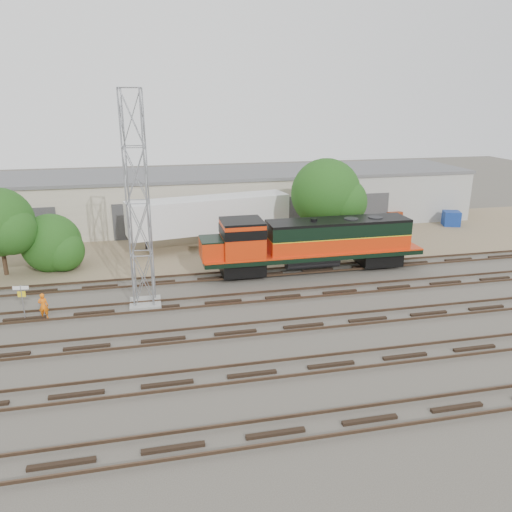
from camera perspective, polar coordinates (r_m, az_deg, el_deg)
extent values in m
plane|color=#47423A|center=(31.09, -3.34, -6.41)|extent=(140.00, 140.00, 0.00)
cube|color=#726047|center=(45.08, -6.39, 1.32)|extent=(80.00, 16.00, 0.02)
cube|color=black|center=(20.90, 2.26, -19.60)|extent=(80.00, 2.40, 0.14)
cube|color=#4C3828|center=(20.24, 2.83, -20.54)|extent=(80.00, 0.08, 0.14)
cube|color=#4C3828|center=(21.39, 1.73, -18.11)|extent=(80.00, 0.08, 0.14)
cube|color=black|center=(24.52, -0.46, -13.34)|extent=(80.00, 2.40, 0.14)
cube|color=#4C3828|center=(23.82, -0.07, -13.97)|extent=(80.00, 0.08, 0.14)
cube|color=#4C3828|center=(25.08, -0.82, -12.20)|extent=(80.00, 0.08, 0.14)
cube|color=black|center=(28.39, -2.36, -8.73)|extent=(80.00, 2.40, 0.14)
cube|color=#4C3828|center=(27.67, -2.09, -9.15)|extent=(80.00, 0.08, 0.14)
cube|color=#4C3828|center=(28.99, -2.63, -7.83)|extent=(80.00, 0.08, 0.14)
cube|color=black|center=(32.42, -3.77, -5.23)|extent=(80.00, 2.40, 0.14)
cube|color=#4C3828|center=(31.69, -3.56, -5.52)|extent=(80.00, 0.08, 0.14)
cube|color=#4C3828|center=(33.05, -3.97, -4.51)|extent=(80.00, 0.08, 0.14)
cube|color=black|center=(36.57, -4.85, -2.52)|extent=(80.00, 2.40, 0.14)
cube|color=#4C3828|center=(35.82, -4.69, -2.72)|extent=(80.00, 0.08, 0.14)
cube|color=#4C3828|center=(37.22, -5.01, -1.92)|extent=(80.00, 0.08, 0.14)
cube|color=beige|center=(52.22, -7.46, 6.39)|extent=(58.00, 10.00, 5.00)
cube|color=#59595B|center=(51.76, -7.57, 9.26)|extent=(58.40, 10.40, 0.30)
cube|color=#999993|center=(53.95, 17.17, 6.11)|extent=(14.00, 0.10, 5.00)
cube|color=#333335|center=(48.25, -23.64, 3.10)|extent=(3.20, 0.12, 3.40)
cube|color=#333335|center=(47.30, -14.11, 3.80)|extent=(3.20, 0.12, 3.40)
cube|color=#333335|center=(47.69, -4.46, 4.40)|extent=(3.20, 0.12, 3.40)
cube|color=#333335|center=(49.39, 4.80, 4.86)|extent=(3.20, 0.12, 3.40)
cube|color=#333335|center=(52.27, 13.25, 5.18)|extent=(3.20, 0.12, 3.40)
cube|color=black|center=(36.64, -1.56, -1.25)|extent=(3.13, 2.35, 0.98)
cube|color=black|center=(39.97, 13.79, -0.13)|extent=(3.13, 2.35, 0.98)
cube|color=black|center=(37.76, 6.48, 0.28)|extent=(16.65, 2.94, 0.34)
cylinder|color=black|center=(37.95, 6.45, -0.60)|extent=(4.11, 1.08, 1.08)
cube|color=red|center=(38.20, 9.31, 1.56)|extent=(10.77, 2.55, 1.18)
cube|color=black|center=(37.92, 9.39, 3.12)|extent=(10.77, 2.55, 0.98)
cube|color=black|center=(37.77, 9.44, 3.98)|extent=(10.77, 2.55, 0.20)
cube|color=red|center=(36.01, -1.59, 1.92)|extent=(2.94, 2.94, 2.55)
cube|color=black|center=(35.66, -1.61, 4.01)|extent=(2.94, 2.94, 0.16)
cube|color=red|center=(35.84, -5.12, 0.79)|extent=(1.57, 2.35, 1.37)
cube|color=gray|center=(32.86, -12.52, -5.26)|extent=(1.95, 1.95, 0.20)
cylinder|color=gray|center=(31.52, -14.42, 6.20)|extent=(0.10, 0.10, 13.00)
cylinder|color=gray|center=(31.49, -12.25, 6.35)|extent=(0.10, 0.10, 13.00)
cylinder|color=gray|center=(30.35, -14.48, 5.77)|extent=(0.10, 0.10, 13.00)
cylinder|color=gray|center=(30.32, -12.22, 5.92)|extent=(0.10, 0.10, 13.00)
cylinder|color=gray|center=(32.65, -25.09, -4.86)|extent=(0.07, 0.07, 2.19)
cube|color=white|center=(32.32, -25.31, -3.31)|extent=(0.90, 0.11, 0.22)
cube|color=yellow|center=(32.45, -25.22, -3.97)|extent=(0.45, 0.08, 0.35)
imported|color=orange|center=(32.51, -23.13, -5.26)|extent=(0.62, 0.44, 1.60)
cube|color=silver|center=(43.87, -5.37, 4.78)|extent=(14.44, 5.32, 2.94)
cube|color=black|center=(46.34, 1.28, 2.58)|extent=(3.06, 3.15, 1.09)
cube|color=black|center=(42.15, -11.91, 0.85)|extent=(0.16, 0.16, 1.42)
cube|color=black|center=(44.21, -12.46, 1.61)|extent=(0.16, 0.16, 1.42)
cube|color=navy|center=(55.00, 21.41, 4.01)|extent=(2.00, 1.93, 1.50)
cube|color=maroon|center=(53.55, 15.31, 4.21)|extent=(1.74, 1.67, 1.40)
cylinder|color=#382619|center=(41.34, -26.81, -0.43)|extent=(0.31, 0.31, 2.30)
sphere|color=#214814|center=(39.77, -26.15, 2.62)|extent=(3.51, 3.51, 3.51)
cylinder|color=#382619|center=(41.73, -22.06, -1.01)|extent=(0.31, 0.31, 0.41)
sphere|color=#214814|center=(41.22, -22.35, 1.35)|extent=(4.53, 4.53, 4.53)
sphere|color=#214814|center=(40.54, -21.17, 0.56)|extent=(3.17, 3.17, 3.17)
cylinder|color=#382619|center=(43.25, 7.78, 2.55)|extent=(0.34, 0.34, 2.91)
sphere|color=#214814|center=(42.47, 7.98, 7.10)|extent=(5.83, 5.83, 5.83)
sphere|color=#214814|center=(42.20, 9.85, 6.14)|extent=(4.08, 4.08, 4.08)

